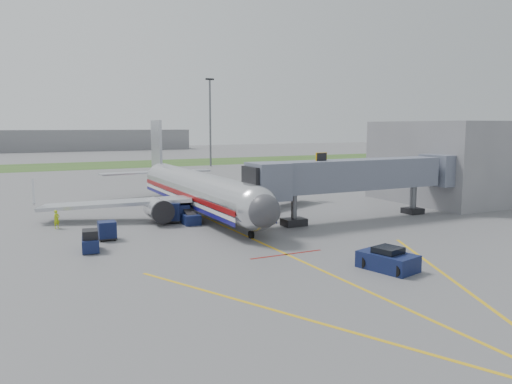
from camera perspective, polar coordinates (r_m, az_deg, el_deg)
name	(u,v)px	position (r m, az deg, el deg)	size (l,w,h in m)	color
ground	(262,243)	(40.63, 0.68, -5.87)	(400.00, 400.00, 0.00)	#565659
grass_strip	(91,165)	(126.78, -18.32, 2.90)	(300.00, 25.00, 0.01)	#2D4C1E
apron_markings	(312,266)	(34.43, 6.39, -8.38)	(21.52, 50.00, 0.01)	gold
airliner	(197,190)	(53.96, -6.75, 0.28)	(32.10, 35.67, 10.25)	silver
jet_bridge	(353,176)	(50.94, 11.03, 1.82)	(25.30, 4.00, 6.90)	slate
terminal	(440,162)	(66.12, 20.24, 3.24)	(10.00, 16.00, 10.00)	slate
light_mast_right	(210,120)	(118.28, -5.26, 8.17)	(2.00, 0.44, 20.40)	#595B60
distant_terminal	(30,141)	(205.36, -24.42, 5.36)	(120.00, 14.00, 8.00)	slate
pushback_tug	(388,260)	(34.33, 14.82, -7.54)	(3.06, 4.09, 1.52)	#0C1B38
baggage_tug	(90,242)	(39.96, -18.40, -5.42)	(1.52, 2.49, 1.64)	#0C1B38
baggage_cart_a	(181,213)	(49.97, -8.58, -2.38)	(1.75, 1.75, 1.73)	#0C1B38
baggage_cart_b	(107,230)	(43.44, -16.66, -4.23)	(1.51, 1.51, 1.56)	#0C1B38
baggage_cart_c	(172,212)	(49.82, -9.62, -2.29)	(2.43, 2.43, 1.97)	#0C1B38
belt_loader	(188,217)	(49.52, -7.77, -2.83)	(1.68, 4.70, 2.27)	#0C1B38
ground_power_cart	(261,215)	(49.25, 0.56, -2.70)	(1.72, 1.18, 1.35)	#CA920B
ramp_worker	(57,219)	(49.73, -21.83, -2.91)	(0.63, 0.41, 1.73)	#ADCA17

